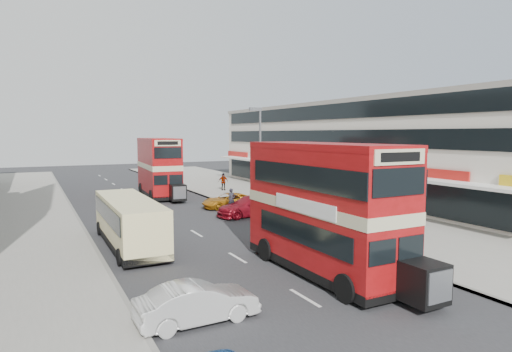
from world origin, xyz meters
TOP-DOWN VIEW (x-y plane):
  - ground at (0.00, 0.00)m, footprint 160.00×160.00m
  - road_surface at (0.00, 20.00)m, footprint 12.00×90.00m
  - pavement_right at (12.00, 20.00)m, footprint 12.00×90.00m
  - kerb_left at (-6.10, 20.00)m, footprint 0.20×90.00m
  - kerb_right at (6.10, 20.00)m, footprint 0.20×90.00m
  - commercial_row at (19.95, 22.00)m, footprint 9.90×46.20m
  - street_lamp at (6.52, 18.00)m, footprint 1.00×0.20m
  - bus_main at (2.40, 4.12)m, footprint 2.79×10.11m
  - bus_second at (2.22, 30.89)m, footprint 3.36×10.21m
  - coach at (-4.29, 12.83)m, footprint 2.44×9.19m
  - car_left_front at (-4.32, 1.84)m, footprint 4.05×1.48m
  - car_right_a at (5.54, 17.63)m, footprint 5.34×2.46m
  - car_right_b at (5.52, 21.56)m, footprint 4.47×2.09m
  - pedestrian_near at (7.90, 14.80)m, footprint 0.74×0.52m
  - pedestrian_far at (9.25, 31.40)m, footprint 1.14×0.69m
  - cyclist at (4.64, 18.98)m, footprint 0.79×1.76m

SIDE VIEW (x-z plane):
  - ground at x=0.00m, z-range 0.00..0.00m
  - road_surface at x=0.00m, z-range 0.00..0.01m
  - pavement_right at x=12.00m, z-range 0.00..0.15m
  - kerb_left at x=-6.10m, z-range -0.01..0.15m
  - kerb_right at x=6.10m, z-range -0.01..0.15m
  - car_right_b at x=5.52m, z-range 0.00..1.24m
  - cyclist at x=4.64m, z-range -0.33..1.65m
  - car_left_front at x=-4.32m, z-range 0.00..1.33m
  - car_right_a at x=5.54m, z-range 0.00..1.51m
  - pedestrian_far at x=9.25m, z-range 0.15..1.97m
  - pedestrian_near at x=7.90m, z-range 0.15..2.11m
  - coach at x=-4.29m, z-range 0.22..2.65m
  - bus_second at x=2.22m, z-range 0.15..5.68m
  - bus_main at x=2.40m, z-range 0.15..5.72m
  - commercial_row at x=19.95m, z-range 0.05..9.35m
  - street_lamp at x=6.52m, z-range 0.72..8.85m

